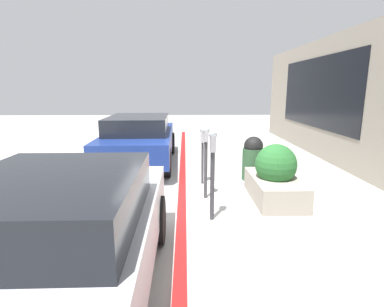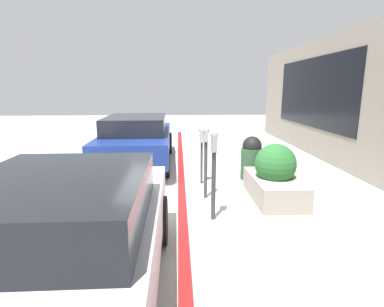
% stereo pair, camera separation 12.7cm
% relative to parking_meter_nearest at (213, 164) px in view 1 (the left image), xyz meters
% --- Properties ---
extents(ground_plane, '(40.00, 40.00, 0.00)m').
position_rel_parking_meter_nearest_xyz_m(ground_plane, '(1.05, 0.45, -0.99)').
color(ground_plane, '#ADAAA3').
extents(curb_strip, '(19.00, 0.16, 0.04)m').
position_rel_parking_meter_nearest_xyz_m(curb_strip, '(1.05, 0.53, -0.97)').
color(curb_strip, red).
rests_on(curb_strip, ground_plane).
extents(parking_meter_nearest, '(0.16, 0.13, 1.55)m').
position_rel_parking_meter_nearest_xyz_m(parking_meter_nearest, '(0.00, 0.00, 0.00)').
color(parking_meter_nearest, '#38383D').
rests_on(parking_meter_nearest, ground_plane).
extents(parking_meter_second, '(0.17, 0.14, 1.49)m').
position_rel_parking_meter_nearest_xyz_m(parking_meter_second, '(1.05, 0.04, 0.00)').
color(parking_meter_second, '#38383D').
rests_on(parking_meter_second, ground_plane).
extents(parking_meter_middle, '(0.16, 0.14, 1.37)m').
position_rel_parking_meter_nearest_xyz_m(parking_meter_middle, '(2.02, 0.05, 0.01)').
color(parking_meter_middle, '#38383D').
rests_on(parking_meter_middle, ground_plane).
extents(planter_box, '(1.68, 0.90, 1.15)m').
position_rel_parking_meter_nearest_xyz_m(planter_box, '(0.92, -1.36, -0.53)').
color(planter_box, '#A39989').
rests_on(planter_box, ground_plane).
extents(parked_car_front, '(3.88, 1.93, 1.44)m').
position_rel_parking_meter_nearest_xyz_m(parked_car_front, '(-2.01, 1.73, -0.22)').
color(parked_car_front, '#B7B7BC').
rests_on(parked_car_front, ground_plane).
extents(parked_car_middle, '(4.67, 1.98, 1.45)m').
position_rel_parking_meter_nearest_xyz_m(parked_car_middle, '(4.00, 1.81, -0.20)').
color(parked_car_middle, navy).
rests_on(parked_car_middle, ground_plane).
extents(trash_bin, '(0.52, 0.52, 1.09)m').
position_rel_parking_meter_nearest_xyz_m(trash_bin, '(2.31, -1.22, -0.44)').
color(trash_bin, '#2D5133').
rests_on(trash_bin, ground_plane).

